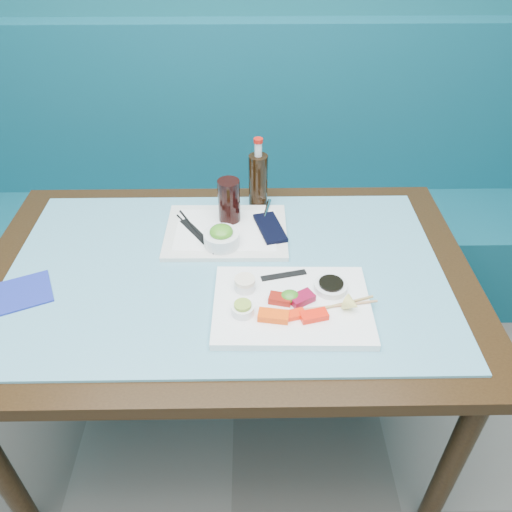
{
  "coord_description": "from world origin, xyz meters",
  "views": [
    {
      "loc": [
        0.07,
        0.37,
        1.67
      ],
      "look_at": [
        0.09,
        1.45,
        0.8
      ],
      "focal_mm": 35.0,
      "sensor_mm": 36.0,
      "label": 1
    }
  ],
  "objects_px": {
    "dining_table": "(227,293)",
    "seaweed_bowl": "(222,239)",
    "cola_glass": "(229,201)",
    "serving_tray": "(226,232)",
    "cola_bottle_body": "(258,180)",
    "blue_napkin": "(25,292)",
    "sashimi_plate": "(292,306)",
    "booth_bench": "(235,215)"
  },
  "relations": [
    {
      "from": "serving_tray",
      "to": "seaweed_bowl",
      "type": "height_order",
      "value": "seaweed_bowl"
    },
    {
      "from": "sashimi_plate",
      "to": "cola_bottle_body",
      "type": "bearing_deg",
      "value": 99.97
    },
    {
      "from": "dining_table",
      "to": "serving_tray",
      "type": "bearing_deg",
      "value": 91.27
    },
    {
      "from": "serving_tray",
      "to": "blue_napkin",
      "type": "bearing_deg",
      "value": -153.18
    },
    {
      "from": "sashimi_plate",
      "to": "blue_napkin",
      "type": "distance_m",
      "value": 0.71
    },
    {
      "from": "sashimi_plate",
      "to": "serving_tray",
      "type": "distance_m",
      "value": 0.38
    },
    {
      "from": "cola_glass",
      "to": "cola_bottle_body",
      "type": "xyz_separation_m",
      "value": [
        0.09,
        0.11,
        0.0
      ]
    },
    {
      "from": "seaweed_bowl",
      "to": "cola_bottle_body",
      "type": "height_order",
      "value": "cola_bottle_body"
    },
    {
      "from": "serving_tray",
      "to": "sashimi_plate",
      "type": "bearing_deg",
      "value": -61.01
    },
    {
      "from": "dining_table",
      "to": "blue_napkin",
      "type": "xyz_separation_m",
      "value": [
        -0.53,
        -0.09,
        0.09
      ]
    },
    {
      "from": "blue_napkin",
      "to": "sashimi_plate",
      "type": "bearing_deg",
      "value": -5.61
    },
    {
      "from": "seaweed_bowl",
      "to": "cola_bottle_body",
      "type": "bearing_deg",
      "value": 65.54
    },
    {
      "from": "cola_glass",
      "to": "cola_bottle_body",
      "type": "height_order",
      "value": "cola_bottle_body"
    },
    {
      "from": "sashimi_plate",
      "to": "blue_napkin",
      "type": "relative_size",
      "value": 2.97
    },
    {
      "from": "seaweed_bowl",
      "to": "cola_glass",
      "type": "height_order",
      "value": "cola_glass"
    },
    {
      "from": "dining_table",
      "to": "serving_tray",
      "type": "distance_m",
      "value": 0.2
    },
    {
      "from": "dining_table",
      "to": "seaweed_bowl",
      "type": "relative_size",
      "value": 13.32
    },
    {
      "from": "booth_bench",
      "to": "seaweed_bowl",
      "type": "distance_m",
      "value": 0.85
    },
    {
      "from": "booth_bench",
      "to": "cola_bottle_body",
      "type": "relative_size",
      "value": 17.03
    },
    {
      "from": "serving_tray",
      "to": "cola_bottle_body",
      "type": "distance_m",
      "value": 0.21
    },
    {
      "from": "booth_bench",
      "to": "sashimi_plate",
      "type": "height_order",
      "value": "booth_bench"
    },
    {
      "from": "seaweed_bowl",
      "to": "blue_napkin",
      "type": "height_order",
      "value": "seaweed_bowl"
    },
    {
      "from": "dining_table",
      "to": "blue_napkin",
      "type": "distance_m",
      "value": 0.55
    },
    {
      "from": "cola_glass",
      "to": "dining_table",
      "type": "bearing_deg",
      "value": -91.59
    },
    {
      "from": "sashimi_plate",
      "to": "cola_bottle_body",
      "type": "distance_m",
      "value": 0.51
    },
    {
      "from": "booth_bench",
      "to": "dining_table",
      "type": "relative_size",
      "value": 2.14
    },
    {
      "from": "sashimi_plate",
      "to": "seaweed_bowl",
      "type": "xyz_separation_m",
      "value": [
        -0.19,
        0.26,
        0.02
      ]
    },
    {
      "from": "sashimi_plate",
      "to": "cola_glass",
      "type": "relative_size",
      "value": 2.86
    },
    {
      "from": "seaweed_bowl",
      "to": "dining_table",
      "type": "bearing_deg",
      "value": -81.7
    },
    {
      "from": "booth_bench",
      "to": "dining_table",
      "type": "xyz_separation_m",
      "value": [
        0.0,
        -0.84,
        0.29
      ]
    },
    {
      "from": "booth_bench",
      "to": "seaweed_bowl",
      "type": "xyz_separation_m",
      "value": [
        -0.01,
        -0.75,
        0.42
      ]
    },
    {
      "from": "blue_napkin",
      "to": "dining_table",
      "type": "bearing_deg",
      "value": 9.74
    },
    {
      "from": "booth_bench",
      "to": "serving_tray",
      "type": "relative_size",
      "value": 8.1
    },
    {
      "from": "serving_tray",
      "to": "seaweed_bowl",
      "type": "relative_size",
      "value": 3.52
    },
    {
      "from": "dining_table",
      "to": "cola_glass",
      "type": "xyz_separation_m",
      "value": [
        0.01,
        0.22,
        0.17
      ]
    },
    {
      "from": "dining_table",
      "to": "seaweed_bowl",
      "type": "xyz_separation_m",
      "value": [
        -0.01,
        0.09,
        0.13
      ]
    },
    {
      "from": "sashimi_plate",
      "to": "cola_glass",
      "type": "height_order",
      "value": "cola_glass"
    },
    {
      "from": "booth_bench",
      "to": "serving_tray",
      "type": "distance_m",
      "value": 0.78
    },
    {
      "from": "cola_bottle_body",
      "to": "blue_napkin",
      "type": "distance_m",
      "value": 0.77
    },
    {
      "from": "serving_tray",
      "to": "dining_table",
      "type": "bearing_deg",
      "value": -88.14
    },
    {
      "from": "dining_table",
      "to": "blue_napkin",
      "type": "relative_size",
      "value": 10.42
    },
    {
      "from": "booth_bench",
      "to": "seaweed_bowl",
      "type": "relative_size",
      "value": 28.55
    }
  ]
}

